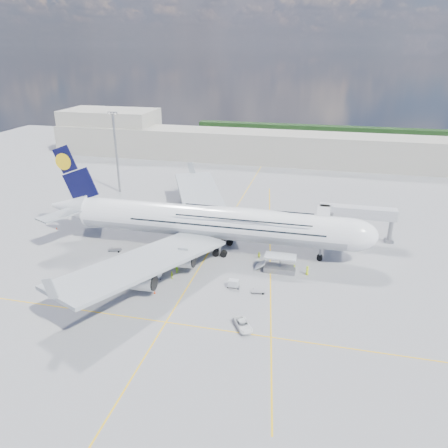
% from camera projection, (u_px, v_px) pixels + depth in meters
% --- Properties ---
extents(ground, '(300.00, 300.00, 0.00)m').
position_uv_depth(ground, '(199.00, 269.00, 93.23)').
color(ground, gray).
rests_on(ground, ground).
extents(taxi_line_main, '(0.25, 220.00, 0.01)m').
position_uv_depth(taxi_line_main, '(199.00, 269.00, 93.22)').
color(taxi_line_main, yellow).
rests_on(taxi_line_main, ground).
extents(taxi_line_cross, '(120.00, 0.25, 0.01)m').
position_uv_depth(taxi_line_cross, '(166.00, 322.00, 75.22)').
color(taxi_line_cross, yellow).
rests_on(taxi_line_cross, ground).
extents(taxi_line_diag, '(14.16, 99.06, 0.01)m').
position_uv_depth(taxi_line_diag, '(270.00, 255.00, 99.24)').
color(taxi_line_diag, yellow).
rests_on(taxi_line_diag, ground).
extents(airliner, '(77.26, 79.15, 23.71)m').
position_uv_depth(airliner, '(211.00, 222.00, 99.56)').
color(airliner, white).
rests_on(airliner, ground).
extents(jet_bridge, '(18.80, 12.10, 8.50)m').
position_uv_depth(jet_bridge, '(344.00, 216.00, 103.11)').
color(jet_bridge, '#B7B7BC').
rests_on(jet_bridge, ground).
extents(cargo_loader, '(8.53, 3.20, 3.67)m').
position_uv_depth(cargo_loader, '(279.00, 266.00, 91.77)').
color(cargo_loader, silver).
rests_on(cargo_loader, ground).
extents(light_mast, '(3.00, 0.70, 25.50)m').
position_uv_depth(light_mast, '(116.00, 152.00, 137.22)').
color(light_mast, gray).
rests_on(light_mast, ground).
extents(terminal, '(180.00, 16.00, 12.00)m').
position_uv_depth(terminal, '(265.00, 147.00, 176.44)').
color(terminal, '#B2AD9E').
rests_on(terminal, ground).
extents(hangar, '(40.00, 22.00, 18.00)m').
position_uv_depth(hangar, '(111.00, 130.00, 194.71)').
color(hangar, '#B2AD9E').
rests_on(hangar, ground).
extents(tree_line, '(160.00, 6.00, 8.00)m').
position_uv_depth(tree_line, '(361.00, 136.00, 209.18)').
color(tree_line, '#193814').
rests_on(tree_line, ground).
extents(dolly_row_a, '(2.93, 1.88, 0.40)m').
position_uv_depth(dolly_row_a, '(118.00, 265.00, 94.20)').
color(dolly_row_a, gray).
rests_on(dolly_row_a, ground).
extents(dolly_row_b, '(3.09, 2.11, 1.79)m').
position_uv_depth(dolly_row_b, '(156.00, 274.00, 89.25)').
color(dolly_row_b, gray).
rests_on(dolly_row_b, ground).
extents(dolly_row_c, '(3.04, 1.84, 1.83)m').
position_uv_depth(dolly_row_c, '(149.00, 279.00, 87.06)').
color(dolly_row_c, gray).
rests_on(dolly_row_c, ground).
extents(dolly_back, '(3.16, 2.21, 0.42)m').
position_uv_depth(dolly_back, '(115.00, 250.00, 101.05)').
color(dolly_back, gray).
rests_on(dolly_back, ground).
extents(dolly_nose_far, '(2.60, 1.40, 1.64)m').
position_uv_depth(dolly_nose_far, '(233.00, 283.00, 85.69)').
color(dolly_nose_far, gray).
rests_on(dolly_nose_far, ground).
extents(dolly_nose_near, '(2.89, 2.00, 0.39)m').
position_uv_depth(dolly_nose_near, '(258.00, 291.00, 84.09)').
color(dolly_nose_near, gray).
rests_on(dolly_nose_near, ground).
extents(baggage_tug, '(2.88, 2.06, 1.64)m').
position_uv_depth(baggage_tug, '(145.00, 263.00, 94.14)').
color(baggage_tug, silver).
rests_on(baggage_tug, ground).
extents(catering_truck_inner, '(6.79, 2.77, 4.02)m').
position_uv_depth(catering_truck_inner, '(217.00, 217.00, 115.96)').
color(catering_truck_inner, gray).
rests_on(catering_truck_inner, ground).
extents(catering_truck_outer, '(7.17, 5.25, 3.94)m').
position_uv_depth(catering_truck_outer, '(198.00, 190.00, 138.08)').
color(catering_truck_outer, gray).
rests_on(catering_truck_outer, ground).
extents(service_van, '(4.38, 5.32, 1.35)m').
position_uv_depth(service_van, '(243.00, 325.00, 73.35)').
color(service_van, white).
rests_on(service_van, ground).
extents(crew_nose, '(0.63, 0.67, 1.55)m').
position_uv_depth(crew_nose, '(294.00, 268.00, 91.82)').
color(crew_nose, '#CBF519').
rests_on(crew_nose, ground).
extents(crew_loader, '(0.92, 0.80, 1.61)m').
position_uv_depth(crew_loader, '(259.00, 256.00, 97.22)').
color(crew_loader, '#E6FF1A').
rests_on(crew_loader, ground).
extents(crew_wing, '(0.46, 1.00, 1.66)m').
position_uv_depth(crew_wing, '(172.00, 275.00, 88.95)').
color(crew_wing, '#DDFF1A').
rests_on(crew_wing, ground).
extents(crew_van, '(0.89, 1.12, 2.02)m').
position_uv_depth(crew_van, '(307.00, 270.00, 90.40)').
color(crew_van, '#DEF81A').
rests_on(crew_van, ground).
extents(crew_tug, '(1.39, 1.08, 1.89)m').
position_uv_depth(crew_tug, '(176.00, 269.00, 91.18)').
color(crew_tug, '#95E918').
rests_on(crew_tug, ground).
extents(cone_nose, '(0.39, 0.39, 0.50)m').
position_uv_depth(cone_nose, '(346.00, 247.00, 102.59)').
color(cone_nose, '#F63D0C').
rests_on(cone_nose, ground).
extents(cone_wing_left_inner, '(0.46, 0.46, 0.59)m').
position_uv_depth(cone_wing_left_inner, '(196.00, 227.00, 113.93)').
color(cone_wing_left_inner, '#F63D0C').
rests_on(cone_wing_left_inner, ground).
extents(cone_wing_left_outer, '(0.39, 0.39, 0.49)m').
position_uv_depth(cone_wing_left_outer, '(199.00, 212.00, 124.32)').
color(cone_wing_left_outer, '#F63D0C').
rests_on(cone_wing_left_outer, ground).
extents(cone_wing_right_inner, '(0.46, 0.46, 0.58)m').
position_uv_depth(cone_wing_right_inner, '(175.00, 258.00, 97.35)').
color(cone_wing_right_inner, '#F63D0C').
rests_on(cone_wing_right_inner, ground).
extents(cone_wing_right_outer, '(0.44, 0.44, 0.56)m').
position_uv_depth(cone_wing_right_outer, '(155.00, 292.00, 83.85)').
color(cone_wing_right_outer, '#F63D0C').
rests_on(cone_wing_right_outer, ground).
extents(cone_tail, '(0.41, 0.41, 0.52)m').
position_uv_depth(cone_tail, '(56.00, 228.00, 113.10)').
color(cone_tail, '#F63D0C').
rests_on(cone_tail, ground).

